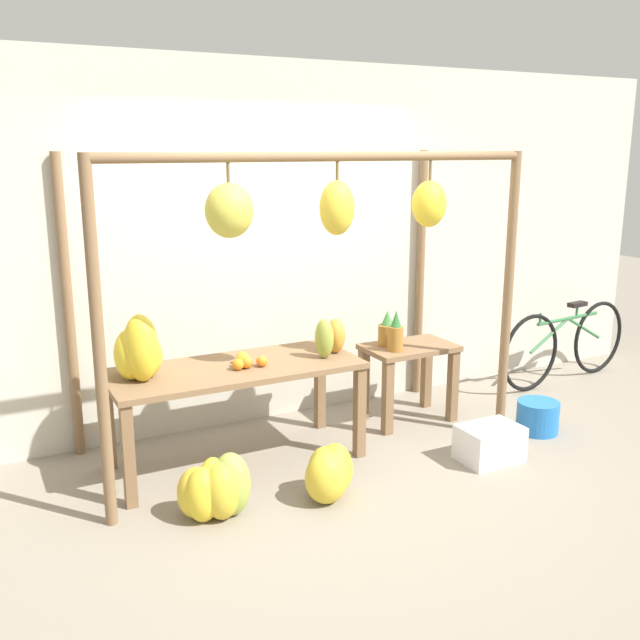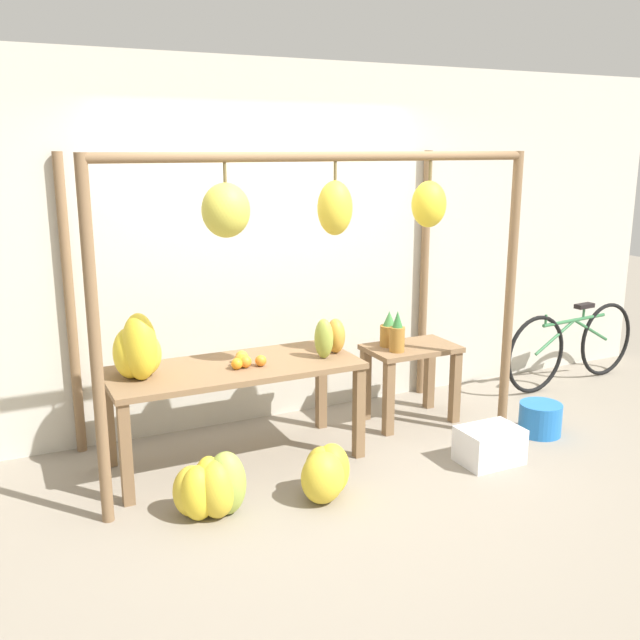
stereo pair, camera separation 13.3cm
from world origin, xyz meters
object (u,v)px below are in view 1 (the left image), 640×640
at_px(banana_pile_on_table, 138,352).
at_px(fruit_crate_white, 490,443).
at_px(pineapple_cluster, 391,332).
at_px(banana_pile_ground_left, 214,489).
at_px(orange_pile, 245,361).
at_px(blue_bucket, 538,417).
at_px(parked_bicycle, 566,343).
at_px(banana_pile_ground_right, 329,473).
at_px(papaya_pile, 331,337).

xyz_separation_m(banana_pile_on_table, fruit_crate_white, (2.23, -0.82, -0.75)).
distance_m(banana_pile_on_table, pineapple_cluster, 1.99).
bearing_deg(banana_pile_on_table, banana_pile_ground_left, -70.66).
bearing_deg(orange_pile, blue_bucket, -12.71).
relative_size(banana_pile_ground_left, fruit_crate_white, 1.20).
height_order(banana_pile_ground_left, fruit_crate_white, banana_pile_ground_left).
distance_m(banana_pile_on_table, fruit_crate_white, 2.49).
relative_size(banana_pile_on_table, parked_bicycle, 0.28).
height_order(banana_pile_ground_right, fruit_crate_white, banana_pile_ground_right).
bearing_deg(parked_bicycle, orange_pile, -174.52).
xyz_separation_m(orange_pile, blue_bucket, (2.21, -0.50, -0.62)).
distance_m(parked_bicycle, papaya_pile, 2.73).
xyz_separation_m(blue_bucket, parked_bicycle, (1.11, 0.82, 0.25)).
xyz_separation_m(fruit_crate_white, parked_bicycle, (1.78, 1.05, 0.24)).
height_order(banana_pile_on_table, pineapple_cluster, banana_pile_on_table).
relative_size(orange_pile, parked_bicycle, 0.15).
height_order(banana_pile_ground_right, blue_bucket, banana_pile_ground_right).
relative_size(banana_pile_ground_right, papaya_pile, 1.42).
bearing_deg(banana_pile_ground_right, orange_pile, 111.15).
bearing_deg(banana_pile_on_table, blue_bucket, -11.38).
height_order(banana_pile_on_table, fruit_crate_white, banana_pile_on_table).
distance_m(banana_pile_ground_left, fruit_crate_white, 1.99).
bearing_deg(papaya_pile, pineapple_cluster, 17.35).
distance_m(blue_bucket, parked_bicycle, 1.40).
xyz_separation_m(pineapple_cluster, banana_pile_ground_left, (-1.74, -0.80, -0.57)).
height_order(pineapple_cluster, banana_pile_ground_left, pineapple_cluster).
height_order(fruit_crate_white, blue_bucket, fruit_crate_white).
bearing_deg(pineapple_cluster, parked_bicycle, 3.67).
bearing_deg(parked_bicycle, fruit_crate_white, -149.49).
bearing_deg(fruit_crate_white, banana_pile_on_table, 159.86).
height_order(orange_pile, pineapple_cluster, pineapple_cluster).
height_order(blue_bucket, papaya_pile, papaya_pile).
distance_m(fruit_crate_white, parked_bicycle, 2.09).
xyz_separation_m(orange_pile, banana_pile_ground_right, (0.27, -0.70, -0.58)).
bearing_deg(papaya_pile, parked_bicycle, 7.04).
relative_size(pineapple_cluster, banana_pile_ground_left, 0.62).
distance_m(banana_pile_ground_left, papaya_pile, 1.41).
distance_m(orange_pile, blue_bucket, 2.35).
relative_size(banana_pile_ground_right, parked_bicycle, 0.26).
distance_m(banana_pile_ground_right, papaya_pile, 1.04).
distance_m(fruit_crate_white, papaya_pile, 1.35).
bearing_deg(banana_pile_ground_right, fruit_crate_white, -1.25).
relative_size(banana_pile_ground_left, blue_bucket, 1.59).
bearing_deg(fruit_crate_white, orange_pile, 154.52).
xyz_separation_m(banana_pile_on_table, pineapple_cluster, (1.98, 0.10, -0.13)).
xyz_separation_m(banana_pile_on_table, papaya_pile, (1.34, -0.10, -0.04)).
bearing_deg(fruit_crate_white, papaya_pile, 140.87).
distance_m(banana_pile_on_table, parked_bicycle, 4.05).
height_order(banana_pile_ground_left, banana_pile_ground_right, banana_pile_ground_left).
bearing_deg(banana_pile_ground_left, parked_bicycle, 13.86).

